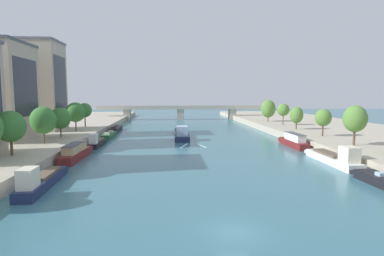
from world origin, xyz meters
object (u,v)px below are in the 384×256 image
barge_midriver (181,133)px  moored_boat_left_midway (76,152)px  moored_boat_right_lone (334,158)px  moored_boat_right_near (294,141)px  tree_left_past_mid (85,110)px  tree_left_midway (75,112)px  tree_right_midway (268,109)px  bridge_far (180,111)px  tree_right_third (283,110)px  tree_left_end_of_row (43,120)px  tree_right_by_lamp (297,115)px  tree_left_nearest (60,118)px  tree_left_third (10,127)px  moored_boat_left_downstream (116,129)px  moored_boat_left_upstream (109,135)px  tree_right_distant (355,119)px  tree_right_far (323,118)px  moored_boat_left_end (41,180)px  moored_boat_left_lone (97,142)px

barge_midriver → moored_boat_left_midway: size_ratio=1.58×
moored_boat_right_lone → moored_boat_right_near: 15.99m
moored_boat_right_lone → tree_left_past_mid: tree_left_past_mid is taller
tree_left_midway → tree_right_midway: tree_right_midway is taller
bridge_far → tree_right_third: bearing=-56.3°
tree_left_end_of_row → tree_right_by_lamp: tree_left_end_of_row is taller
moored_boat_right_lone → bridge_far: bearing=103.2°
moored_boat_left_midway → tree_left_nearest: 17.02m
tree_left_third → tree_left_past_mid: size_ratio=1.00×
tree_right_third → bridge_far: 50.86m
barge_midriver → moored_boat_left_downstream: 23.53m
moored_boat_left_downstream → moored_boat_right_near: 50.44m
moored_boat_left_upstream → tree_right_midway: 52.87m
tree_left_past_mid → tree_left_midway: bearing=-87.8°
moored_boat_left_midway → tree_right_distant: size_ratio=1.79×
barge_midriver → tree_right_distant: size_ratio=2.83×
tree_left_nearest → tree_right_far: bearing=-2.6°
moored_boat_left_midway → bridge_far: bridge_far is taller
moored_boat_left_end → bridge_far: bridge_far is taller
moored_boat_left_end → tree_left_past_mid: tree_left_past_mid is taller
moored_boat_right_lone → moored_boat_left_lone: bearing=153.9°
tree_left_midway → tree_left_past_mid: size_ratio=1.06×
moored_boat_right_lone → moored_boat_left_upstream: bearing=140.4°
tree_left_third → tree_left_nearest: bearing=88.8°
moored_boat_left_end → tree_right_far: 55.15m
tree_left_nearest → barge_midriver: bearing=21.5°
moored_boat_right_near → tree_left_midway: size_ratio=1.68×
moored_boat_left_midway → tree_left_end_of_row: tree_left_end_of_row is taller
moored_boat_left_midway → tree_right_third: bearing=37.3°
tree_right_far → tree_right_third: tree_right_third is taller
moored_boat_left_upstream → tree_left_midway: 9.57m
moored_boat_right_near → tree_right_far: tree_right_far is taller
tree_right_far → tree_right_third: size_ratio=0.94×
moored_boat_left_end → tree_right_third: size_ratio=2.08×
tree_left_nearest → tree_right_far: size_ratio=1.05×
tree_left_midway → tree_right_by_lamp: size_ratio=1.21×
tree_left_nearest → tree_right_by_lamp: (54.67, 10.60, -0.29)m
tree_right_by_lamp → tree_right_midway: tree_right_midway is taller
moored_boat_left_downstream → moored_boat_right_near: size_ratio=1.06×
moored_boat_left_upstream → moored_boat_left_lone: bearing=-89.9°
barge_midriver → tree_right_third: (30.01, 12.05, 5.08)m
moored_boat_left_end → tree_left_midway: 42.42m
tree_left_third → moored_boat_right_lone: bearing=-2.0°
moored_boat_left_upstream → tree_left_nearest: size_ratio=1.83×
tree_left_third → tree_left_end_of_row: (0.50, 10.68, 0.01)m
tree_right_by_lamp → tree_right_midway: (0.35, 23.81, 0.52)m
moored_boat_left_lone → moored_boat_right_near: moored_boat_left_lone is taller
moored_boat_right_near → tree_right_third: tree_right_third is taller
moored_boat_left_end → tree_left_third: 14.78m
tree_left_midway → tree_right_third: tree_left_midway is taller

